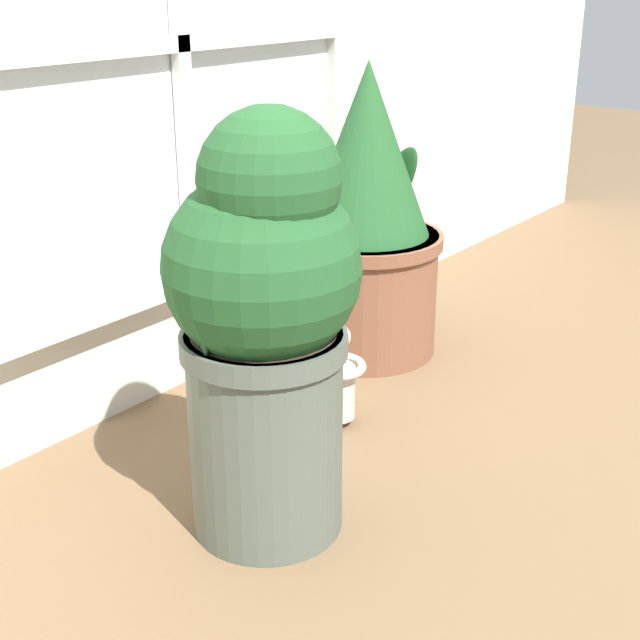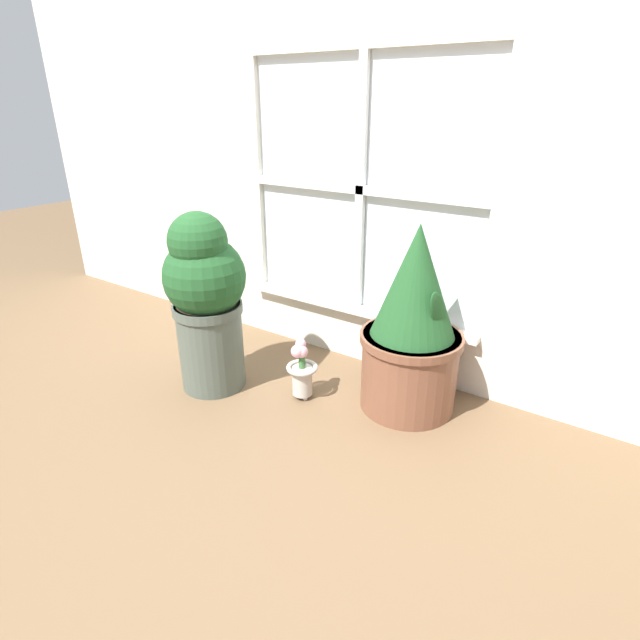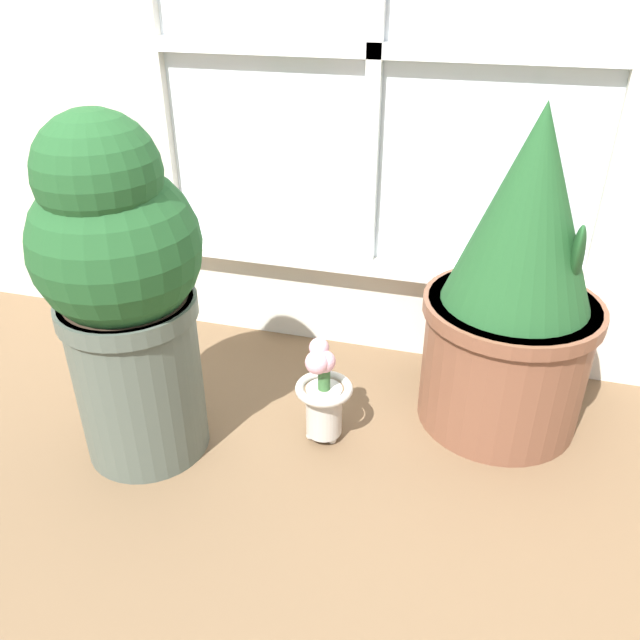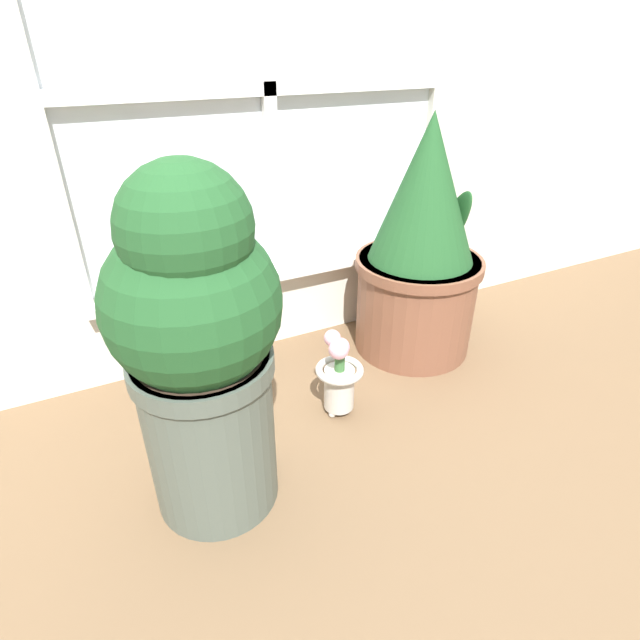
% 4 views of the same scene
% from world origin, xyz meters
% --- Properties ---
extents(ground_plane, '(10.00, 10.00, 0.00)m').
position_xyz_m(ground_plane, '(0.00, 0.00, 0.00)').
color(ground_plane, brown).
extents(wall_with_window, '(4.40, 0.10, 2.50)m').
position_xyz_m(wall_with_window, '(0.00, 0.70, 1.28)').
color(wall_with_window, silver).
rests_on(wall_with_window, ground_plane).
extents(potted_plant_left, '(0.33, 0.33, 0.75)m').
position_xyz_m(potted_plant_left, '(-0.38, 0.13, 0.40)').
color(potted_plant_left, '#4C564C').
rests_on(potted_plant_left, ground_plane).
extents(potted_plant_right, '(0.39, 0.39, 0.74)m').
position_xyz_m(potted_plant_right, '(0.38, 0.45, 0.34)').
color(potted_plant_right, brown).
rests_on(potted_plant_right, ground_plane).
extents(flower_vase, '(0.13, 0.13, 0.26)m').
position_xyz_m(flower_vase, '(-0.00, 0.25, 0.12)').
color(flower_vase, '#BCB7AD').
rests_on(flower_vase, ground_plane).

